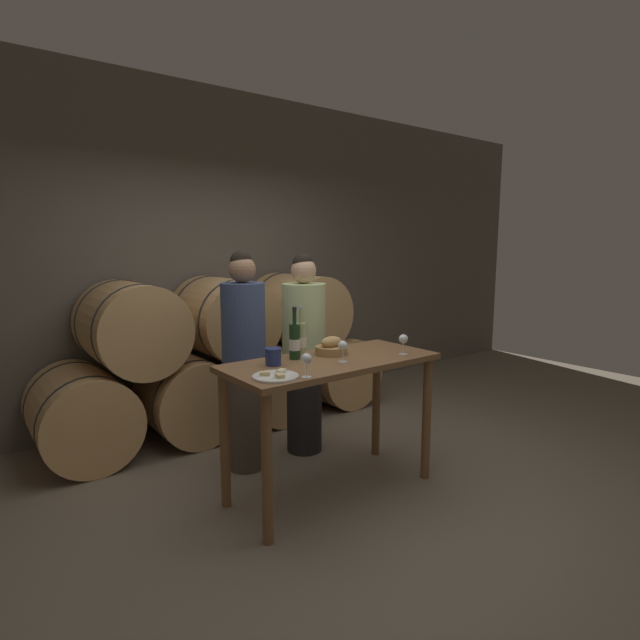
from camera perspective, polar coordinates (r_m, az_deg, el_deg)
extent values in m
plane|color=#726654|center=(3.67, 1.29, -18.90)|extent=(10.00, 10.00, 0.00)
cube|color=#60594F|center=(5.11, -13.92, 7.33)|extent=(10.00, 0.12, 3.20)
cylinder|color=tan|center=(4.41, -25.54, -9.77)|extent=(0.74, 0.87, 0.74)
cylinder|color=#2D2D33|center=(4.15, -24.73, -10.86)|extent=(0.75, 0.02, 0.75)
cylinder|color=#2D2D33|center=(4.67, -26.26, -8.80)|extent=(0.75, 0.02, 0.75)
cylinder|color=tan|center=(4.63, -15.35, -8.34)|extent=(0.74, 0.87, 0.74)
cylinder|color=#2D2D33|center=(4.38, -13.97, -9.26)|extent=(0.75, 0.02, 0.75)
cylinder|color=#2D2D33|center=(4.88, -16.59, -7.51)|extent=(0.75, 0.02, 0.75)
cylinder|color=tan|center=(4.98, -6.41, -6.86)|extent=(0.74, 0.87, 0.74)
cylinder|color=#2D2D33|center=(4.75, -4.67, -7.60)|extent=(0.75, 0.02, 0.75)
cylinder|color=#2D2D33|center=(5.21, -7.99, -6.18)|extent=(0.75, 0.02, 0.75)
cylinder|color=tan|center=(5.44, 1.15, -5.47)|extent=(0.74, 0.87, 0.74)
cylinder|color=#2D2D33|center=(5.23, 3.05, -6.06)|extent=(0.75, 0.02, 0.75)
cylinder|color=#2D2D33|center=(5.65, -0.61, -4.92)|extent=(0.75, 0.02, 0.75)
cylinder|color=tan|center=(4.35, -20.77, -0.78)|extent=(0.74, 0.87, 0.74)
cylinder|color=#2D2D33|center=(4.09, -19.65, -1.30)|extent=(0.75, 0.02, 0.75)
cylinder|color=#2D2D33|center=(4.62, -21.76, -0.32)|extent=(0.75, 0.02, 0.75)
cylinder|color=tan|center=(4.65, -10.94, 0.21)|extent=(0.74, 0.87, 0.74)
cylinder|color=#2D2D33|center=(4.41, -9.33, -0.21)|extent=(0.75, 0.02, 0.75)
cylinder|color=#2D2D33|center=(4.90, -12.39, 0.60)|extent=(0.75, 0.02, 0.75)
cylinder|color=tan|center=(5.07, -2.51, 1.06)|extent=(0.74, 0.87, 0.74)
cylinder|color=#2D2D33|center=(4.84, -0.63, 0.71)|extent=(0.75, 0.02, 0.75)
cylinder|color=#2D2D33|center=(5.30, -4.23, 1.38)|extent=(0.75, 0.02, 0.75)
cylinder|color=brown|center=(2.94, -6.07, -16.61)|extent=(0.06, 0.06, 0.90)
cylinder|color=brown|center=(3.75, 12.08, -11.00)|extent=(0.06, 0.06, 0.90)
cylinder|color=brown|center=(3.36, -10.84, -13.36)|extent=(0.06, 0.06, 0.90)
cylinder|color=brown|center=(4.09, 6.45, -9.17)|extent=(0.06, 0.06, 0.90)
cube|color=brown|center=(3.35, 1.34, -4.84)|extent=(1.46, 0.64, 0.04)
cylinder|color=#4C4238|center=(3.89, -8.50, -11.00)|extent=(0.27, 0.27, 0.79)
cylinder|color=#3D4C75|center=(3.71, -8.75, -0.62)|extent=(0.32, 0.32, 0.63)
sphere|color=#997051|center=(3.67, -8.90, 5.76)|extent=(0.20, 0.20, 0.20)
sphere|color=black|center=(3.68, -9.01, 6.61)|extent=(0.16, 0.16, 0.16)
cylinder|color=#232326|center=(4.17, -1.81, -9.68)|extent=(0.29, 0.29, 0.77)
cylinder|color=beige|center=(4.00, -1.86, -0.20)|extent=(0.35, 0.35, 0.61)
sphere|color=tan|center=(3.96, -1.89, 5.64)|extent=(0.20, 0.20, 0.20)
sphere|color=black|center=(3.97, -1.99, 6.46)|extent=(0.17, 0.17, 0.17)
cylinder|color=#193819|center=(3.33, -2.91, -2.49)|extent=(0.07, 0.07, 0.24)
cylinder|color=#193819|center=(3.30, -2.93, 0.31)|extent=(0.03, 0.03, 0.09)
cylinder|color=black|center=(3.29, -2.94, 1.31)|extent=(0.03, 0.03, 0.02)
cylinder|color=white|center=(3.33, -2.91, -2.81)|extent=(0.08, 0.08, 0.08)
cylinder|color=#ADBC7F|center=(3.44, -2.19, -2.21)|extent=(0.07, 0.07, 0.23)
cylinder|color=#ADBC7F|center=(3.41, -2.21, 0.43)|extent=(0.03, 0.03, 0.09)
cylinder|color=#B7B7BC|center=(3.40, -2.21, 1.40)|extent=(0.03, 0.03, 0.02)
cylinder|color=white|center=(3.44, -2.19, -2.51)|extent=(0.08, 0.08, 0.07)
cylinder|color=navy|center=(3.18, -5.37, -4.19)|extent=(0.10, 0.10, 0.11)
cylinder|color=navy|center=(3.17, -5.38, -3.32)|extent=(0.11, 0.11, 0.01)
cylinder|color=#A87F4C|center=(3.49, 1.30, -3.47)|extent=(0.22, 0.22, 0.06)
ellipsoid|color=tan|center=(3.48, 1.31, -2.52)|extent=(0.17, 0.10, 0.08)
cylinder|color=white|center=(2.90, -5.11, -6.45)|extent=(0.27, 0.27, 0.01)
cube|color=beige|center=(2.95, -4.44, -5.86)|extent=(0.07, 0.06, 0.02)
cube|color=beige|center=(2.90, -6.30, -6.10)|extent=(0.07, 0.07, 0.02)
cube|color=#E0CC7F|center=(2.85, -4.60, -6.38)|extent=(0.05, 0.06, 0.02)
cylinder|color=white|center=(2.90, -1.56, -6.53)|extent=(0.06, 0.06, 0.00)
cylinder|color=white|center=(2.89, -1.56, -5.74)|extent=(0.01, 0.01, 0.08)
sphere|color=white|center=(2.87, -1.57, -4.44)|extent=(0.06, 0.06, 0.06)
cylinder|color=white|center=(3.27, 2.61, -4.79)|extent=(0.06, 0.06, 0.00)
cylinder|color=white|center=(3.26, 2.62, -4.08)|extent=(0.01, 0.01, 0.08)
sphere|color=white|center=(3.24, 2.63, -2.93)|extent=(0.06, 0.06, 0.06)
cylinder|color=white|center=(3.53, 9.47, -3.87)|extent=(0.06, 0.06, 0.00)
cylinder|color=white|center=(3.52, 9.49, -3.20)|extent=(0.01, 0.01, 0.08)
sphere|color=white|center=(3.51, 9.52, -2.14)|extent=(0.06, 0.06, 0.06)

